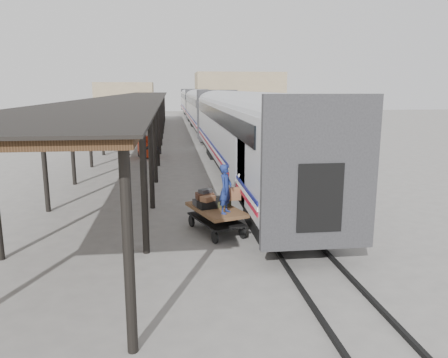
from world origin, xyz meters
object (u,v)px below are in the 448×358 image
porter (226,189)px  pedestrian (153,153)px  baggage_cart (216,214)px  luggage_tug (147,148)px

porter → pedestrian: porter is taller
baggage_cart → pedestrian: (-2.56, 13.00, 0.25)m
baggage_cart → porter: bearing=-88.7°
luggage_tug → porter: porter is taller
luggage_tug → pedestrian: pedestrian is taller
baggage_cart → porter: 1.22m
pedestrian → baggage_cart: bearing=114.5°
porter → baggage_cart: bearing=50.3°
baggage_cart → pedestrian: pedestrian is taller
pedestrian → porter: bearing=115.0°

